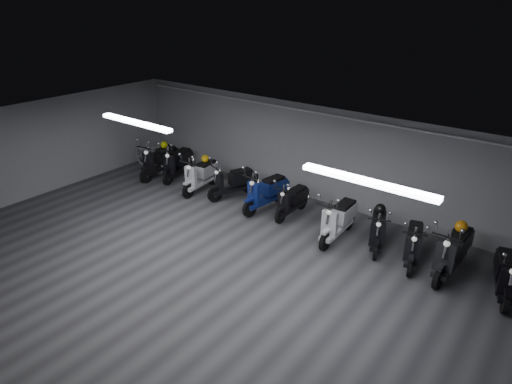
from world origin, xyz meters
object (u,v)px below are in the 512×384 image
Objects in this scene: scooter_7 at (379,224)px; scooter_2 at (200,170)px; scooter_0 at (159,155)px; helmet_1 at (461,227)px; scooter_1 at (177,158)px; scooter_9 at (454,244)px; helmet_3 at (380,209)px; scooter_6 at (339,214)px; bicycle at (148,153)px; scooter_4 at (266,186)px; scooter_10 at (507,268)px; scooter_8 at (414,238)px; helmet_2 at (164,145)px; scooter_3 at (233,177)px; scooter_5 at (292,196)px; helmet_0 at (205,159)px.

scooter_2 is at bearing 161.17° from scooter_7.
helmet_1 is at bearing -4.48° from scooter_0.
scooter_1 is 6.99m from scooter_7.
scooter_9 is 0.42m from helmet_1.
scooter_9 reaches higher than helmet_3.
scooter_0 is 6.65m from scooter_6.
scooter_6 is at bearing -151.07° from helmet_3.
scooter_4 is at bearing -78.90° from bicycle.
scooter_0 is 0.98× the size of scooter_9.
scooter_1 is 0.99× the size of scooter_4.
scooter_10 reaches higher than helmet_3.
scooter_4 is (4.25, 0.15, -0.03)m from scooter_0.
scooter_8 reaches higher than bicycle.
scooter_3 is at bearing -1.59° from helmet_2.
helmet_2 is (-8.50, 0.27, 0.39)m from scooter_8.
scooter_2 is at bearing 164.98° from scooter_10.
scooter_7 is 0.36m from helmet_3.
scooter_5 is 0.80× the size of scooter_9.
scooter_3 is 1.12× the size of scooter_5.
helmet_0 reaches higher than helmet_3.
scooter_3 reaches higher than bicycle.
helmet_2 is at bearing 158.47° from scooter_7.
helmet_2 is at bearing 175.32° from scooter_6.
scooter_6 reaches higher than scooter_1.
helmet_0 is 5.61m from helmet_3.
bicycle is at bearing -159.02° from scooter_3.
scooter_7 is (3.32, -0.01, -0.08)m from scooter_4.
scooter_10 is 7.39× the size of helmet_2.
scooter_4 is 1.00× the size of scooter_6.
scooter_7 is at bearing 20.38° from scooter_3.
scooter_6 reaches higher than scooter_7.
scooter_3 is at bearing 158.86° from scooter_7.
scooter_2 is at bearing -177.31° from helmet_1.
scooter_4 is 5.03m from bicycle.
scooter_4 is 8.00× the size of helmet_0.
scooter_5 is 6.04× the size of helmet_1.
scooter_7 is 6.33× the size of helmet_1.
helmet_1 is (8.72, 0.07, 0.36)m from scooter_1.
scooter_8 is (4.21, -0.15, -0.07)m from scooter_4.
scooter_9 is 7.54× the size of helmet_1.
scooter_7 reaches higher than bicycle.
helmet_1 is 1.82m from helmet_3.
scooter_3 is 4.56m from scooter_7.
scooter_5 is 6.21× the size of helmet_3.
scooter_5 is at bearing -15.32° from scooter_1.
scooter_0 is at bearing 173.29° from scooter_2.
scooter_4 reaches higher than helmet_2.
scooter_7 is 0.84× the size of scooter_9.
scooter_2 is 1.08× the size of scooter_10.
scooter_0 is 9.29m from scooter_9.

